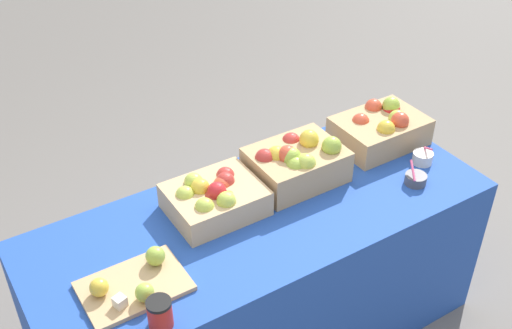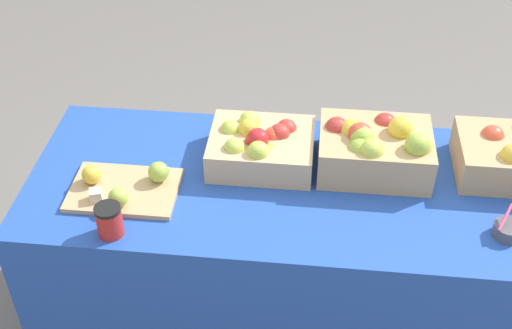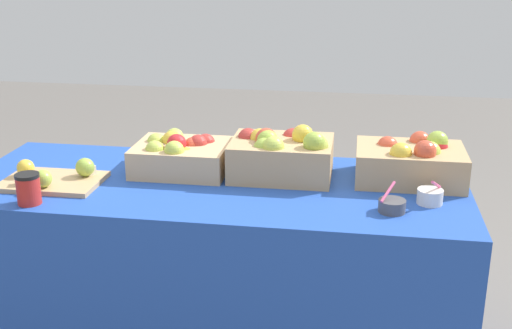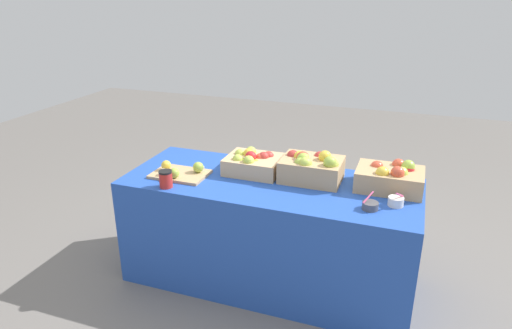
{
  "view_description": "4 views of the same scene",
  "coord_description": "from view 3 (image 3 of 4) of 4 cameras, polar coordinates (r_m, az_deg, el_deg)",
  "views": [
    {
      "loc": [
        -1.05,
        -1.63,
        2.35
      ],
      "look_at": [
        -0.05,
        -0.03,
        1.01
      ],
      "focal_mm": 44.08,
      "sensor_mm": 36.0,
      "label": 1
    },
    {
      "loc": [
        0.03,
        -1.77,
        2.24
      ],
      "look_at": [
        -0.16,
        0.03,
        0.78
      ],
      "focal_mm": 47.12,
      "sensor_mm": 36.0,
      "label": 2
    },
    {
      "loc": [
        0.52,
        -2.27,
        1.6
      ],
      "look_at": [
        0.16,
        0.04,
        0.81
      ],
      "focal_mm": 45.89,
      "sensor_mm": 36.0,
      "label": 3
    },
    {
      "loc": [
        0.83,
        -2.58,
        1.92
      ],
      "look_at": [
        -0.09,
        -0.03,
        0.85
      ],
      "focal_mm": 32.07,
      "sensor_mm": 36.0,
      "label": 4
    }
  ],
  "objects": [
    {
      "name": "cutting_board_front",
      "position": [
        2.57,
        -17.26,
        -1.09
      ],
      "size": [
        0.36,
        0.25,
        0.09
      ],
      "color": "tan",
      "rests_on": "table"
    },
    {
      "name": "sample_bowl_near",
      "position": [
        2.35,
        14.93,
        -2.69
      ],
      "size": [
        0.09,
        0.09,
        0.1
      ],
      "color": "silver",
      "rests_on": "table"
    },
    {
      "name": "apple_crate_left",
      "position": [
        2.54,
        13.44,
        0.29
      ],
      "size": [
        0.4,
        0.29,
        0.19
      ],
      "color": "tan",
      "rests_on": "table"
    },
    {
      "name": "apple_crate_middle",
      "position": [
        2.51,
        2.18,
        0.94
      ],
      "size": [
        0.39,
        0.29,
        0.2
      ],
      "color": "tan",
      "rests_on": "table"
    },
    {
      "name": "table",
      "position": [
        2.63,
        -3.54,
        -9.13
      ],
      "size": [
        1.9,
        0.76,
        0.74
      ],
      "primitive_type": "cube",
      "color": "#234CAD",
      "rests_on": "ground_plane"
    },
    {
      "name": "sample_bowl_mid",
      "position": [
        2.25,
        11.76,
        -3.52
      ],
      "size": [
        0.09,
        0.1,
        0.09
      ],
      "color": "#4C4C51",
      "rests_on": "table"
    },
    {
      "name": "coffee_cup",
      "position": [
        2.39,
        -19.22,
        -2.01
      ],
      "size": [
        0.08,
        0.08,
        0.11
      ],
      "color": "red",
      "rests_on": "table"
    },
    {
      "name": "apple_crate_right",
      "position": [
        2.59,
        -6.54,
        0.89
      ],
      "size": [
        0.36,
        0.3,
        0.16
      ],
      "color": "tan",
      "rests_on": "table"
    }
  ]
}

